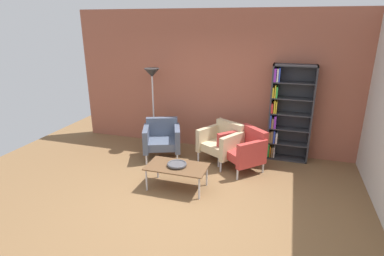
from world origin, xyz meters
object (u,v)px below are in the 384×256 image
Objects in this scene: floor_lamp_torchiere at (152,82)px; armchair_near_window at (222,142)px; decorative_bowl at (177,164)px; bookshelf_tall at (287,114)px; armchair_by_bookshelf at (244,148)px; armchair_spare_guest at (162,138)px; coffee_table_low at (177,168)px.

armchair_near_window is at bearing -10.36° from floor_lamp_torchiere.
decorative_bowl is at bearing -54.72° from floor_lamp_torchiere.
armchair_near_window is (0.48, 1.26, -0.02)m from decorative_bowl.
decorative_bowl is 2.15m from floor_lamp_torchiere.
bookshelf_tall reaches higher than armchair_by_bookshelf.
armchair_spare_guest is (-2.36, -0.70, -0.51)m from bookshelf_tall.
coffee_table_low is 1.07× the size of armchair_near_window.
bookshelf_tall reaches higher than floor_lamp_torchiere.
floor_lamp_torchiere is at bearing -160.47° from armchair_near_window.
floor_lamp_torchiere reaches higher than coffee_table_low.
armchair_spare_guest is at bearing 123.44° from decorative_bowl.
armchair_by_bookshelf is (1.67, -0.05, 0.00)m from armchair_spare_guest.
coffee_table_low is at bearing -81.19° from armchair_near_window.
armchair_spare_guest is 0.51× the size of floor_lamp_torchiere.
bookshelf_tall is 2.12× the size of armchair_spare_guest.
armchair_by_bookshelf is (-0.69, -0.75, -0.51)m from bookshelf_tall.
floor_lamp_torchiere is (-2.73, -0.25, 0.52)m from bookshelf_tall.
decorative_bowl is 0.36× the size of armchair_spare_guest.
armchair_near_window is at bearing -13.61° from armchair_spare_guest.
floor_lamp_torchiere is (-1.09, 1.54, 1.01)m from decorative_bowl.
coffee_table_low is at bearing -132.40° from bookshelf_tall.
bookshelf_tall is 2.48m from decorative_bowl.
coffee_table_low is at bearing -63.43° from decorative_bowl.
floor_lamp_torchiere is (-1.58, 0.29, 1.03)m from armchair_near_window.
decorative_bowl is 0.18× the size of floor_lamp_torchiere.
armchair_spare_guest is (-0.72, 1.09, -0.02)m from decorative_bowl.
decorative_bowl is 0.34× the size of armchair_near_window.
bookshelf_tall is 2.79m from floor_lamp_torchiere.
decorative_bowl is at bearing -77.75° from armchair_spare_guest.
decorative_bowl is 0.34× the size of armchair_by_bookshelf.
armchair_by_bookshelf is 2.34m from floor_lamp_torchiere.
armchair_spare_guest is at bearing -137.73° from armchair_by_bookshelf.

